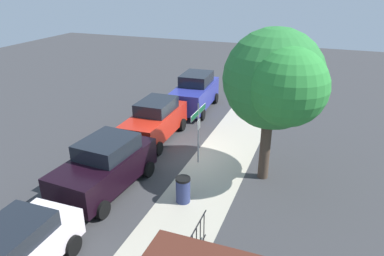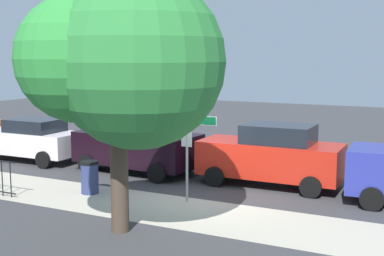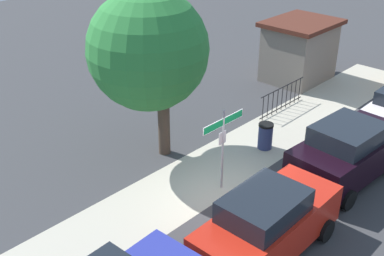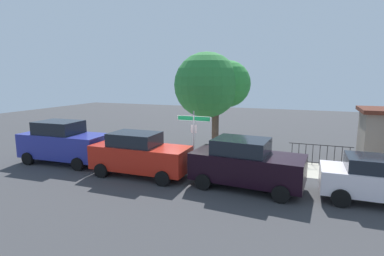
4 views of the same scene
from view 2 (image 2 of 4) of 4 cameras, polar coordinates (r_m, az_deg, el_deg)
ground_plane at (r=15.11m, az=1.17°, el=-7.84°), size 60.00×60.00×0.00m
sidewalk_strip at (r=14.99m, az=-8.00°, el=-8.04°), size 24.00×2.60×0.00m
street_sign at (r=14.47m, az=-0.56°, el=-0.74°), size 1.80×0.07×2.74m
shade_tree at (r=11.64m, az=-7.71°, el=7.08°), size 4.46×4.03×5.94m
car_red at (r=16.63m, az=8.69°, el=-2.95°), size 4.49×2.00×1.98m
car_black at (r=18.42m, az=-5.92°, el=-1.79°), size 4.55×2.41×2.00m
car_white at (r=21.25m, az=-17.18°, el=-1.19°), size 4.17×1.98×1.67m
trash_bin at (r=15.94m, az=-11.15°, el=-5.31°), size 0.55×0.55×0.98m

